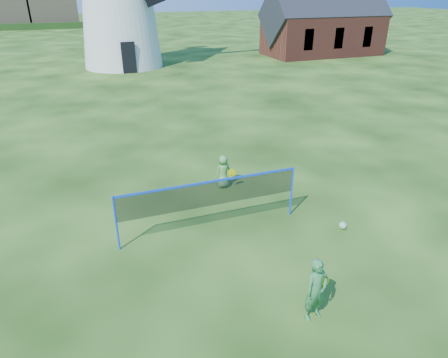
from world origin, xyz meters
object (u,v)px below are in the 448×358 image
play_ball (343,225)px  badminton_net (210,195)px  player_girl (316,290)px  chapel (324,25)px  player_boy (223,171)px

play_ball → badminton_net: bearing=160.9°
play_ball → player_girl: bearing=-134.9°
chapel → player_boy: 31.29m
player_girl → play_ball: size_ratio=6.42×
player_girl → player_boy: 6.23m
badminton_net → play_ball: badminton_net is taller
chapel → badminton_net: (-20.85, -26.74, -1.65)m
chapel → badminton_net: bearing=-127.9°
badminton_net → player_boy: bearing=62.1°
badminton_net → player_boy: badminton_net is taller
player_boy → play_ball: player_boy is taller
player_boy → badminton_net: bearing=54.4°
player_girl → player_boy: size_ratio=1.24×
badminton_net → player_girl: 3.93m
badminton_net → player_girl: bearing=-75.9°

